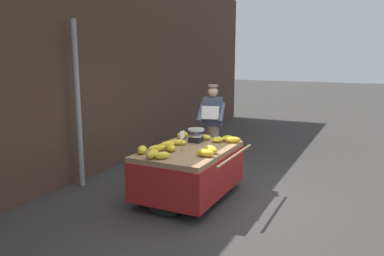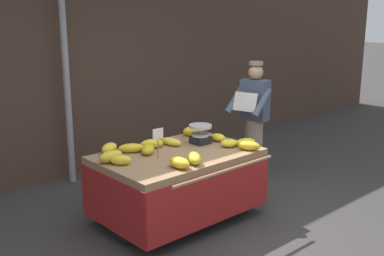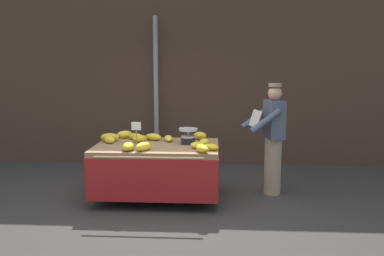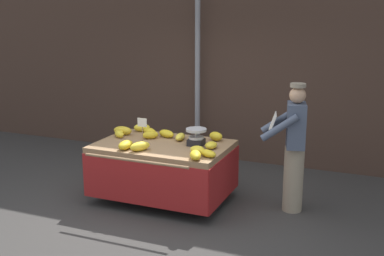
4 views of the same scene
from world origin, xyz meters
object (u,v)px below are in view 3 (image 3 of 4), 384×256
at_px(street_pole, 156,93).
at_px(banana_bunch_3, 136,137).
at_px(banana_bunch_5, 200,136).
at_px(banana_bunch_4, 211,147).
at_px(banana_bunch_9, 204,142).
at_px(vendor_person, 272,138).
at_px(banana_bunch_10, 202,149).
at_px(banana_bunch_1, 125,134).
at_px(banana_bunch_11, 109,140).
at_px(banana_cart, 157,158).
at_px(banana_bunch_12, 110,137).
at_px(banana_bunch_2, 168,138).
at_px(banana_bunch_7, 144,146).
at_px(banana_bunch_8, 140,139).
at_px(banana_bunch_0, 198,145).
at_px(price_sign, 136,128).
at_px(banana_bunch_13, 128,146).
at_px(banana_bunch_6, 153,137).
at_px(weighing_scale, 188,136).

height_order(street_pole, banana_bunch_3, street_pole).
bearing_deg(banana_bunch_5, banana_bunch_4, -77.06).
relative_size(banana_bunch_9, vendor_person, 0.12).
relative_size(banana_bunch_9, banana_bunch_10, 0.77).
xyz_separation_m(banana_bunch_1, banana_bunch_11, (-0.13, -0.43, -0.01)).
bearing_deg(banana_cart, banana_bunch_9, 2.87).
distance_m(banana_bunch_1, banana_bunch_12, 0.33).
xyz_separation_m(banana_bunch_2, banana_bunch_4, (0.66, -0.62, -0.00)).
height_order(banana_bunch_5, banana_bunch_7, banana_bunch_5).
relative_size(banana_bunch_4, banana_bunch_8, 1.07).
height_order(banana_bunch_0, banana_bunch_7, banana_bunch_7).
xyz_separation_m(banana_bunch_2, vendor_person, (1.59, 0.06, 0.00)).
height_order(price_sign, banana_bunch_3, price_sign).
height_order(price_sign, banana_bunch_1, price_sign).
distance_m(banana_bunch_3, banana_bunch_7, 0.82).
xyz_separation_m(banana_bunch_3, banana_bunch_13, (0.05, -0.79, 0.00)).
distance_m(banana_bunch_1, banana_bunch_3, 0.25).
xyz_separation_m(price_sign, banana_bunch_12, (-0.46, 0.24, -0.18)).
relative_size(price_sign, banana_bunch_0, 1.62).
relative_size(banana_bunch_1, banana_bunch_6, 0.88).
height_order(banana_bunch_3, banana_bunch_10, banana_bunch_10).
bearing_deg(banana_bunch_9, price_sign, -176.48).
height_order(street_pole, vendor_person, street_pole).
bearing_deg(banana_bunch_12, banana_bunch_3, 21.67).
xyz_separation_m(banana_bunch_8, vendor_person, (2.01, 0.17, -0.01)).
bearing_deg(banana_bunch_1, banana_bunch_3, -33.98).
xyz_separation_m(banana_bunch_3, vendor_person, (2.11, -0.01, -0.00)).
xyz_separation_m(banana_bunch_11, vendor_person, (2.46, 0.28, -0.00)).
distance_m(price_sign, banana_bunch_4, 1.15).
height_order(banana_bunch_4, banana_bunch_8, banana_bunch_8).
bearing_deg(weighing_scale, banana_bunch_9, -15.67).
xyz_separation_m(banana_bunch_12, banana_bunch_13, (0.42, -0.64, -0.01)).
height_order(weighing_scale, banana_bunch_4, weighing_scale).
xyz_separation_m(banana_bunch_4, banana_bunch_6, (-0.90, 0.67, 0.01)).
distance_m(banana_bunch_1, vendor_person, 2.33).
relative_size(weighing_scale, banana_bunch_0, 1.33).
xyz_separation_m(banana_bunch_1, banana_bunch_9, (1.29, -0.47, -0.01)).
xyz_separation_m(weighing_scale, banana_bunch_1, (-1.05, 0.40, -0.06)).
bearing_deg(street_pole, banana_bunch_13, -90.91).
relative_size(banana_bunch_0, vendor_person, 0.12).
relative_size(banana_cart, banana_bunch_5, 8.45).
relative_size(street_pole, banana_bunch_3, 9.85).
bearing_deg(banana_cart, banana_bunch_12, 164.27).
bearing_deg(banana_bunch_2, weighing_scale, -29.46).
height_order(street_pole, banana_bunch_5, street_pole).
bearing_deg(banana_bunch_13, banana_bunch_11, 128.39).
height_order(banana_bunch_9, banana_bunch_10, banana_bunch_10).
height_order(banana_bunch_12, vendor_person, vendor_person).
distance_m(banana_bunch_10, banana_bunch_12, 1.60).
distance_m(banana_bunch_1, banana_bunch_9, 1.37).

